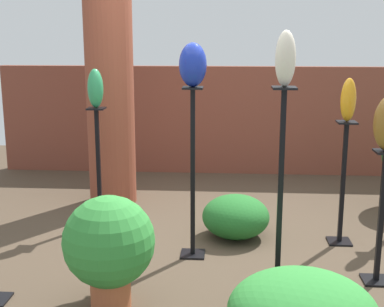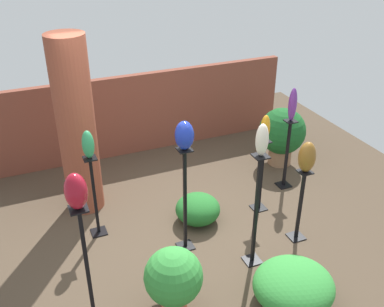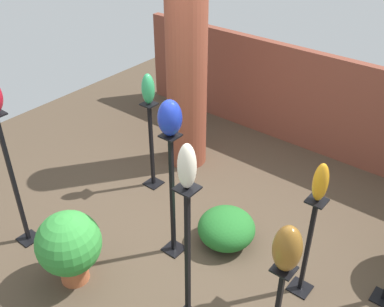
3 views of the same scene
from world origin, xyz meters
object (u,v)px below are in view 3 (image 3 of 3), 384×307
at_px(pedestal_amber, 307,251).
at_px(art_vase_bronze, 287,249).
at_px(potted_plant_mid_right, 69,245).
at_px(art_vase_jade, 148,89).
at_px(pedestal_ruby, 15,187).
at_px(pedestal_jade, 152,149).
at_px(pedestal_cobalt, 172,201).
at_px(brick_pillar, 187,75).
at_px(art_vase_amber, 320,182).
at_px(art_vase_ivory, 187,166).
at_px(art_vase_cobalt, 170,118).
at_px(pedestal_ivory, 188,264).

distance_m(pedestal_amber, art_vase_bronze, 1.03).
distance_m(art_vase_bronze, potted_plant_mid_right, 2.09).
relative_size(pedestal_amber, art_vase_jade, 3.01).
bearing_deg(pedestal_amber, pedestal_ruby, -154.73).
height_order(pedestal_jade, pedestal_cobalt, pedestal_cobalt).
xyz_separation_m(brick_pillar, art_vase_amber, (2.24, -1.04, 0.03)).
relative_size(brick_pillar, art_vase_ivory, 6.66).
distance_m(pedestal_ruby, art_vase_amber, 2.92).
distance_m(pedestal_jade, art_vase_cobalt, 1.58).
distance_m(brick_pillar, art_vase_cobalt, 1.74).
bearing_deg(pedestal_ruby, pedestal_ivory, 8.86).
xyz_separation_m(brick_pillar, pedestal_amber, (2.24, -1.04, -0.74)).
relative_size(pedestal_jade, pedestal_amber, 1.04).
xyz_separation_m(art_vase_amber, potted_plant_mid_right, (-1.77, -1.26, -0.82)).
distance_m(pedestal_ruby, art_vase_jade, 1.72).
bearing_deg(art_vase_amber, pedestal_cobalt, -164.16).
height_order(pedestal_ruby, art_vase_bronze, pedestal_ruby).
bearing_deg(pedestal_ivory, art_vase_cobalt, 139.25).
relative_size(pedestal_cobalt, potted_plant_mid_right, 1.80).
xyz_separation_m(pedestal_ivory, potted_plant_mid_right, (-1.14, -0.34, -0.23)).
bearing_deg(pedestal_cobalt, art_vase_amber, 15.84).
distance_m(pedestal_cobalt, potted_plant_mid_right, 1.04).
bearing_deg(pedestal_cobalt, art_vase_cobalt, 180.00).
height_order(pedestal_amber, art_vase_amber, art_vase_amber).
bearing_deg(pedestal_cobalt, pedestal_jade, 143.20).
xyz_separation_m(pedestal_amber, art_vase_jade, (-2.22, 0.35, 0.82)).
distance_m(pedestal_jade, art_vase_jade, 0.79).
distance_m(pedestal_ivory, potted_plant_mid_right, 1.21).
xyz_separation_m(art_vase_jade, art_vase_ivory, (1.59, -1.26, 0.34)).
bearing_deg(art_vase_ivory, art_vase_jade, 141.54).
relative_size(pedestal_amber, art_vase_bronze, 2.77).
relative_size(pedestal_ruby, pedestal_amber, 1.41).
distance_m(pedestal_amber, art_vase_ivory, 1.60).
xyz_separation_m(pedestal_ivory, art_vase_jade, (-1.59, 1.26, 0.63)).
height_order(art_vase_ivory, art_vase_amber, art_vase_ivory).
relative_size(pedestal_ruby, art_vase_jade, 4.25).
relative_size(brick_pillar, pedestal_cobalt, 1.76).
xyz_separation_m(art_vase_ivory, art_vase_cobalt, (-0.65, 0.56, -0.08)).
height_order(art_vase_bronze, art_vase_amber, art_vase_amber).
distance_m(pedestal_amber, art_vase_jade, 2.39).
relative_size(pedestal_jade, art_vase_bronze, 2.89).
relative_size(art_vase_jade, art_vase_amber, 0.99).
xyz_separation_m(pedestal_ruby, pedestal_amber, (2.60, 1.23, -0.22)).
relative_size(art_vase_jade, art_vase_cobalt, 1.06).
relative_size(pedestal_amber, art_vase_amber, 2.97).
distance_m(art_vase_jade, art_vase_bronze, 2.59).
distance_m(art_vase_ivory, potted_plant_mid_right, 1.69).
xyz_separation_m(pedestal_ivory, art_vase_amber, (0.63, 0.92, 0.59)).
relative_size(pedestal_jade, pedestal_cobalt, 0.81).
xyz_separation_m(brick_pillar, art_vase_ivory, (1.61, -1.96, 0.41)).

